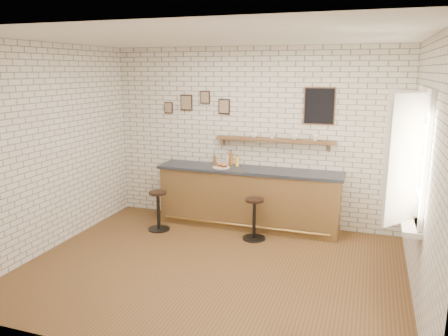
% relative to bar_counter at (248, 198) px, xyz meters
% --- Properties ---
extents(ground, '(5.00, 5.00, 0.00)m').
position_rel_bar_counter_xyz_m(ground, '(-0.03, -1.70, -0.51)').
color(ground, brown).
rests_on(ground, ground).
extents(bar_counter, '(3.10, 0.65, 1.01)m').
position_rel_bar_counter_xyz_m(bar_counter, '(0.00, 0.00, 0.00)').
color(bar_counter, brown).
rests_on(bar_counter, ground).
extents(sandwich_plate, '(0.28, 0.28, 0.01)m').
position_rel_bar_counter_xyz_m(sandwich_plate, '(-0.46, -0.08, 0.51)').
color(sandwich_plate, white).
rests_on(sandwich_plate, bar_counter).
extents(ciabatta_sandwich, '(0.21, 0.14, 0.06)m').
position_rel_bar_counter_xyz_m(ciabatta_sandwich, '(-0.45, -0.08, 0.55)').
color(ciabatta_sandwich, tan).
rests_on(ciabatta_sandwich, sandwich_plate).
extents(potato_chips, '(0.27, 0.19, 0.00)m').
position_rel_bar_counter_xyz_m(potato_chips, '(-0.47, -0.08, 0.52)').
color(potato_chips, '#C89346').
rests_on(potato_chips, sandwich_plate).
extents(bitters_bottle_brown, '(0.06, 0.06, 0.20)m').
position_rel_bar_counter_xyz_m(bitters_bottle_brown, '(-0.66, 0.14, 0.58)').
color(bitters_bottle_brown, brown).
rests_on(bitters_bottle_brown, bar_counter).
extents(bitters_bottle_white, '(0.06, 0.06, 0.22)m').
position_rel_bar_counter_xyz_m(bitters_bottle_white, '(-0.43, 0.14, 0.59)').
color(bitters_bottle_white, beige).
rests_on(bitters_bottle_white, bar_counter).
extents(bitters_bottle_amber, '(0.06, 0.06, 0.27)m').
position_rel_bar_counter_xyz_m(bitters_bottle_amber, '(-0.36, 0.14, 0.61)').
color(bitters_bottle_amber, brown).
rests_on(bitters_bottle_amber, bar_counter).
extents(condiment_bottle_yellow, '(0.06, 0.06, 0.18)m').
position_rel_bar_counter_xyz_m(condiment_bottle_yellow, '(-0.24, 0.14, 0.58)').
color(condiment_bottle_yellow, yellow).
rests_on(condiment_bottle_yellow, bar_counter).
extents(bar_stool_left, '(0.36, 0.36, 0.66)m').
position_rel_bar_counter_xyz_m(bar_stool_left, '(-1.38, -0.63, -0.16)').
color(bar_stool_left, black).
rests_on(bar_stool_left, ground).
extents(bar_stool_right, '(0.37, 0.37, 0.66)m').
position_rel_bar_counter_xyz_m(bar_stool_right, '(0.24, -0.53, -0.15)').
color(bar_stool_right, black).
rests_on(bar_stool_right, ground).
extents(wall_shelf, '(2.00, 0.18, 0.18)m').
position_rel_bar_counter_xyz_m(wall_shelf, '(0.37, 0.20, 0.97)').
color(wall_shelf, brown).
rests_on(wall_shelf, ground).
extents(shelf_cup_a, '(0.15, 0.15, 0.09)m').
position_rel_bar_counter_xyz_m(shelf_cup_a, '(0.03, 0.20, 1.04)').
color(shelf_cup_a, white).
rests_on(shelf_cup_a, wall_shelf).
extents(shelf_cup_b, '(0.13, 0.13, 0.09)m').
position_rel_bar_counter_xyz_m(shelf_cup_b, '(0.35, 0.20, 1.04)').
color(shelf_cup_b, white).
rests_on(shelf_cup_b, wall_shelf).
extents(shelf_cup_c, '(0.16, 0.16, 0.09)m').
position_rel_bar_counter_xyz_m(shelf_cup_c, '(0.70, 0.20, 1.04)').
color(shelf_cup_c, white).
rests_on(shelf_cup_c, wall_shelf).
extents(shelf_cup_d, '(0.11, 0.11, 0.09)m').
position_rel_bar_counter_xyz_m(shelf_cup_d, '(1.04, 0.20, 1.04)').
color(shelf_cup_d, white).
rests_on(shelf_cup_d, wall_shelf).
extents(back_wall_decor, '(2.96, 0.02, 0.56)m').
position_rel_bar_counter_xyz_m(back_wall_decor, '(0.20, 0.28, 1.54)').
color(back_wall_decor, black).
rests_on(back_wall_decor, ground).
extents(window_sill, '(0.20, 1.35, 0.06)m').
position_rel_bar_counter_xyz_m(window_sill, '(2.37, -1.40, 0.39)').
color(window_sill, white).
rests_on(window_sill, ground).
extents(casement_window, '(0.40, 1.30, 1.56)m').
position_rel_bar_counter_xyz_m(casement_window, '(2.33, -1.40, 1.14)').
color(casement_window, white).
rests_on(casement_window, ground).
extents(book_lower, '(0.21, 0.25, 0.02)m').
position_rel_bar_counter_xyz_m(book_lower, '(2.35, -1.44, 0.43)').
color(book_lower, tan).
rests_on(book_lower, window_sill).
extents(book_upper, '(0.19, 0.25, 0.02)m').
position_rel_bar_counter_xyz_m(book_upper, '(2.35, -1.48, 0.45)').
color(book_upper, tan).
rests_on(book_upper, book_lower).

